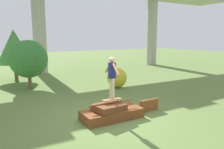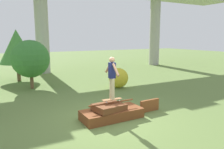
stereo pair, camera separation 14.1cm
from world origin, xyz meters
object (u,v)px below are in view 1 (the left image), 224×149
skateboard (112,99)px  tree_behind_right (28,59)px  skater (112,75)px  bush_yellow_flowering (117,78)px  tree_behind_left (14,47)px

skateboard → tree_behind_right: (-1.89, 6.60, 1.06)m
skater → bush_yellow_flowering: (2.79, 4.31, -1.06)m
skateboard → tree_behind_right: tree_behind_right is taller
skater → bush_yellow_flowering: bearing=57.1°
skateboard → tree_behind_right: 6.94m
skater → tree_behind_right: bearing=106.0°
tree_behind_left → bush_yellow_flowering: tree_behind_left is taller
skater → tree_behind_left: 9.76m
skateboard → tree_behind_left: size_ratio=0.22×
skater → tree_behind_right: tree_behind_right is taller
skater → tree_behind_left: tree_behind_left is taller
tree_behind_right → bush_yellow_flowering: size_ratio=2.41×
skateboard → tree_behind_right: bearing=106.0°
skateboard → tree_behind_right: size_ratio=0.27×
skateboard → tree_behind_left: (-2.33, 9.45, 1.67)m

